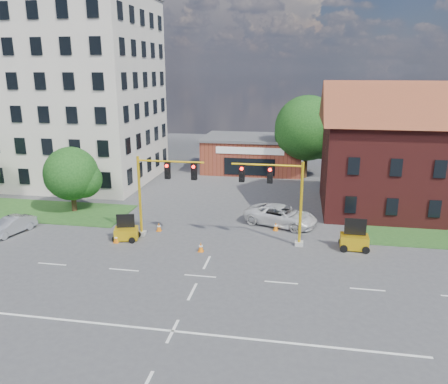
# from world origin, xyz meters

# --- Properties ---
(ground) EXTENTS (120.00, 120.00, 0.00)m
(ground) POSITION_xyz_m (0.00, 0.00, 0.00)
(ground) COLOR #454447
(ground) RESTS_ON ground
(grass_verge_nw) EXTENTS (22.00, 6.00, 0.08)m
(grass_verge_nw) POSITION_xyz_m (-20.00, 10.00, 0.04)
(grass_verge_nw) COLOR #204B1C
(grass_verge_nw) RESTS_ON ground
(lane_markings) EXTENTS (60.00, 36.00, 0.01)m
(lane_markings) POSITION_xyz_m (0.00, -3.00, 0.01)
(lane_markings) COLOR white
(lane_markings) RESTS_ON ground
(office_block) EXTENTS (18.40, 15.40, 20.60)m
(office_block) POSITION_xyz_m (-20.00, 21.90, 10.31)
(office_block) COLOR beige
(office_block) RESTS_ON ground
(brick_shop) EXTENTS (12.40, 8.40, 4.30)m
(brick_shop) POSITION_xyz_m (0.00, 29.98, 2.16)
(brick_shop) COLOR brown
(brick_shop) RESTS_ON ground
(townhouse_row) EXTENTS (21.00, 11.00, 11.50)m
(townhouse_row) POSITION_xyz_m (18.00, 16.00, 5.93)
(townhouse_row) COLOR #541B19
(townhouse_row) RESTS_ON ground
(tree_large) EXTENTS (7.84, 7.46, 9.59)m
(tree_large) POSITION_xyz_m (6.88, 27.08, 5.61)
(tree_large) COLOR #3E2A16
(tree_large) RESTS_ON ground
(tree_nw_front) EXTENTS (4.95, 4.72, 5.87)m
(tree_nw_front) POSITION_xyz_m (-13.76, 10.58, 3.36)
(tree_nw_front) COLOR #3E2A16
(tree_nw_front) RESTS_ON ground
(signal_mast_west) EXTENTS (5.30, 0.60, 6.20)m
(signal_mast_west) POSITION_xyz_m (-4.36, 6.00, 3.92)
(signal_mast_west) COLOR #999993
(signal_mast_west) RESTS_ON ground
(signal_mast_east) EXTENTS (5.30, 0.60, 6.20)m
(signal_mast_east) POSITION_xyz_m (4.36, 6.00, 3.92)
(signal_mast_east) COLOR #999993
(signal_mast_east) RESTS_ON ground
(trailer_west) EXTENTS (1.94, 1.54, 1.94)m
(trailer_west) POSITION_xyz_m (-6.78, 4.87, 0.61)
(trailer_west) COLOR yellow
(trailer_west) RESTS_ON ground
(trailer_east) EXTENTS (1.96, 1.34, 2.19)m
(trailer_east) POSITION_xyz_m (9.84, 5.97, 0.68)
(trailer_east) COLOR yellow
(trailer_east) RESTS_ON ground
(cone_a) EXTENTS (0.40, 0.40, 0.70)m
(cone_a) POSITION_xyz_m (-7.33, 4.21, 0.34)
(cone_a) COLOR orange
(cone_a) RESTS_ON ground
(cone_b) EXTENTS (0.40, 0.40, 0.70)m
(cone_b) POSITION_xyz_m (-4.97, 7.08, 0.34)
(cone_b) COLOR orange
(cone_b) RESTS_ON ground
(cone_c) EXTENTS (0.40, 0.40, 0.70)m
(cone_c) POSITION_xyz_m (-0.80, 3.70, 0.34)
(cone_c) COLOR orange
(cone_c) RESTS_ON ground
(cone_d) EXTENTS (0.40, 0.40, 0.70)m
(cone_d) POSITION_xyz_m (4.14, 8.79, 0.34)
(cone_d) COLOR orange
(cone_d) RESTS_ON ground
(pickup_white) EXTENTS (6.43, 4.47, 1.63)m
(pickup_white) POSITION_xyz_m (4.47, 10.17, 0.82)
(pickup_white) COLOR white
(pickup_white) RESTS_ON ground
(sedan_silver_front) EXTENTS (2.39, 4.23, 1.32)m
(sedan_silver_front) POSITION_xyz_m (-16.10, 4.52, 0.66)
(sedan_silver_front) COLOR #A9ABB0
(sedan_silver_front) RESTS_ON ground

